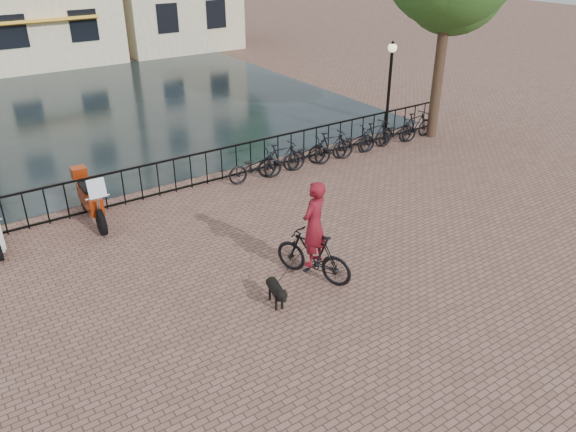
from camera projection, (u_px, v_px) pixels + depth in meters
ground at (378, 334)px, 10.50m from camera, size 100.00×100.00×0.00m
canal_water at (95, 111)px, 23.24m from camera, size 20.00×20.00×0.00m
railing at (191, 172)px, 16.16m from camera, size 20.00×0.05×1.02m
lamp_post at (390, 76)px, 18.59m from camera, size 0.30×0.30×3.45m
cyclist at (314, 237)px, 11.73m from camera, size 1.25×1.99×2.63m
dog at (276, 292)px, 11.20m from camera, size 0.46×0.89×0.57m
motorcycle at (89, 194)px, 14.17m from camera, size 0.59×2.19×1.55m
parked_bike_0 at (255, 167)px, 16.64m from camera, size 1.77×0.80×0.90m
parked_bike_1 at (282, 159)px, 17.09m from camera, size 1.69×0.57×1.00m
parked_bike_2 at (307, 154)px, 17.58m from camera, size 1.77×0.76×0.90m
parked_bike_3 at (331, 146)px, 18.03m from camera, size 1.72×0.73×1.00m
parked_bike_4 at (354, 142)px, 18.53m from camera, size 1.74×0.69×0.90m
parked_bike_5 at (375, 136)px, 18.98m from camera, size 1.70×0.62×1.00m
parked_bike_6 at (396, 132)px, 19.48m from camera, size 1.78×0.82×0.90m
parked_bike_7 at (415, 126)px, 19.93m from camera, size 1.69×0.57×1.00m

